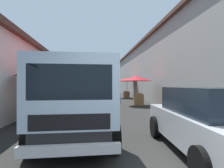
% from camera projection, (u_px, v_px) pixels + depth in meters
% --- Properties ---
extents(ground, '(90.00, 90.00, 0.00)m').
position_uv_depth(ground, '(104.00, 104.00, 15.13)').
color(ground, '#282826').
extents(building_left_whitewash, '(49.80, 7.50, 3.81)m').
position_uv_depth(building_left_whitewash, '(17.00, 81.00, 16.66)').
color(building_left_whitewash, silver).
rests_on(building_left_whitewash, ground).
extents(building_right_concrete, '(49.80, 7.50, 5.90)m').
position_uv_depth(building_right_concrete, '(180.00, 70.00, 18.10)').
color(building_right_concrete, gray).
rests_on(building_right_concrete, ground).
extents(fruit_stall_far_right, '(2.59, 2.59, 2.35)m').
position_uv_depth(fruit_stall_far_right, '(82.00, 82.00, 21.04)').
color(fruit_stall_far_right, '#9E9EA3').
rests_on(fruit_stall_far_right, ground).
extents(fruit_stall_mid_lane, '(2.18, 2.18, 2.28)m').
position_uv_depth(fruit_stall_mid_lane, '(41.00, 81.00, 7.73)').
color(fruit_stall_mid_lane, '#9E9EA3').
rests_on(fruit_stall_mid_lane, ground).
extents(fruit_stall_near_right, '(2.75, 2.75, 2.38)m').
position_uv_depth(fruit_stall_near_right, '(127.00, 82.00, 21.90)').
color(fruit_stall_near_right, '#9E9EA3').
rests_on(fruit_stall_near_right, ground).
extents(fruit_stall_near_left, '(2.83, 2.83, 2.45)m').
position_uv_depth(fruit_stall_near_left, '(71.00, 76.00, 9.88)').
color(fruit_stall_near_left, '#9E9EA3').
rests_on(fruit_stall_near_left, ground).
extents(fruit_stall_far_left, '(2.36, 2.36, 2.25)m').
position_uv_depth(fruit_stall_far_left, '(137.00, 82.00, 13.99)').
color(fruit_stall_far_left, '#9E9EA3').
rests_on(fruit_stall_far_left, ground).
extents(hatchback_car, '(4.01, 2.13, 1.45)m').
position_uv_depth(hatchback_car, '(211.00, 120.00, 4.11)').
color(hatchback_car, '#ADAFB5').
rests_on(hatchback_car, ground).
extents(delivery_truck, '(4.98, 2.12, 2.08)m').
position_uv_depth(delivery_truck, '(75.00, 104.00, 4.70)').
color(delivery_truck, black).
rests_on(delivery_truck, ground).
extents(vendor_by_crates, '(0.58, 0.35, 1.53)m').
position_uv_depth(vendor_by_crates, '(71.00, 94.00, 13.15)').
color(vendor_by_crates, '#665B4C').
rests_on(vendor_by_crates, ground).
extents(vendor_in_shade, '(0.59, 0.42, 1.69)m').
position_uv_depth(vendor_in_shade, '(88.00, 92.00, 14.06)').
color(vendor_in_shade, '#665B4C').
rests_on(vendor_in_shade, ground).
extents(plastic_stool, '(0.30, 0.30, 0.43)m').
position_uv_depth(plastic_stool, '(119.00, 99.00, 16.19)').
color(plastic_stool, '#194CB2').
rests_on(plastic_stool, ground).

